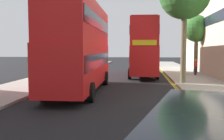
% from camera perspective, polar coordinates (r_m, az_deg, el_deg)
% --- Properties ---
extents(sidewalk_right, '(4.00, 80.00, 0.14)m').
position_cam_1_polar(sidewalk_right, '(17.80, 21.52, -4.47)').
color(sidewalk_right, '#ADA89E').
rests_on(sidewalk_right, ground).
extents(sidewalk_left, '(4.00, 80.00, 0.14)m').
position_cam_1_polar(sidewalk_left, '(19.08, -19.68, -3.83)').
color(sidewalk_left, '#ADA89E').
rests_on(sidewalk_left, ground).
extents(kerb_line_outer, '(0.10, 56.00, 0.01)m').
position_cam_1_polar(kerb_line_outer, '(15.43, 15.90, -5.91)').
color(kerb_line_outer, yellow).
rests_on(kerb_line_outer, ground).
extents(kerb_line_inner, '(0.10, 56.00, 0.01)m').
position_cam_1_polar(kerb_line_inner, '(15.40, 15.31, -5.92)').
color(kerb_line_inner, yellow).
rests_on(kerb_line_inner, ground).
extents(double_decker_bus_away, '(2.97, 10.86, 5.64)m').
position_cam_1_polar(double_decker_bus_away, '(17.15, -6.84, 5.41)').
color(double_decker_bus_away, red).
rests_on(double_decker_bus_away, ground).
extents(double_decker_bus_oncoming, '(2.99, 10.86, 5.64)m').
position_cam_1_polar(double_decker_bus_oncoming, '(27.47, 6.60, 5.06)').
color(double_decker_bus_oncoming, red).
rests_on(double_decker_bus_oncoming, ground).
extents(pedestrian_far, '(0.34, 0.22, 1.62)m').
position_cam_1_polar(pedestrian_far, '(27.99, 17.56, 0.68)').
color(pedestrian_far, '#2D2D38').
rests_on(pedestrian_far, sidewalk_right).
extents(street_tree_near, '(2.99, 2.99, 6.40)m').
position_cam_1_polar(street_tree_near, '(31.08, 17.74, 8.38)').
color(street_tree_near, '#6B6047').
rests_on(street_tree_near, sidewalk_right).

